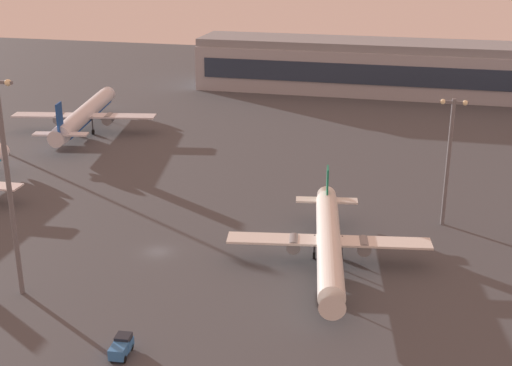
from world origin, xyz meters
TOP-DOWN VIEW (x-y plane):
  - ground_plane at (0.00, 0.00)m, footprint 416.00×416.00m
  - terminal_building at (47.49, 128.82)m, footprint 160.91×22.40m
  - airplane_taxiway_distant at (27.50, 2.08)m, footprint 31.80×40.68m
  - airplane_terminal_side at (-44.57, 63.05)m, footprint 36.88×47.14m
  - maintenance_van at (6.48, -28.69)m, footprint 2.33×4.29m
  - apron_light_east at (44.91, 22.74)m, footprint 4.80×0.90m
  - apron_light_central at (-13.91, -17.64)m, footprint 4.80×0.90m

SIDE VIEW (x-z plane):
  - ground_plane at x=0.00m, z-range 0.00..0.00m
  - maintenance_van at x=6.48m, z-range 0.05..2.30m
  - airplane_taxiway_distant at x=27.50m, z-range -1.28..9.19m
  - airplane_terminal_side at x=-44.57m, z-range -1.48..10.67m
  - terminal_building at x=47.49m, z-range -0.11..16.29m
  - apron_light_east at x=44.91m, z-range 1.79..24.56m
  - apron_light_central at x=-13.91m, z-range 1.91..33.29m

